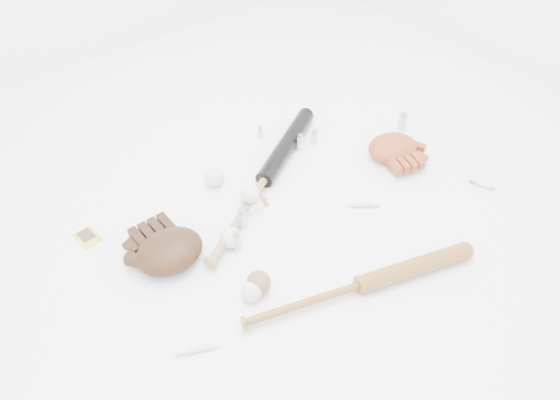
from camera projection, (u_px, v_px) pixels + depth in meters
bat_dark at (265, 179)px, 2.09m from camera, size 0.88×0.52×0.07m
bat_wood at (360, 285)px, 1.73m from camera, size 0.81×0.32×0.06m
glove_dark at (169, 251)px, 1.81m from camera, size 0.28×0.28×0.10m
glove_tan at (393, 147)px, 2.22m from camera, size 0.31×0.31×0.09m
trading_card at (88, 237)px, 1.91m from camera, size 0.08×0.10×0.01m
pedestal at (251, 205)px, 2.01m from camera, size 0.10×0.10×0.04m
baseball_on_pedestal at (250, 194)px, 1.97m from camera, size 0.07×0.07×0.07m
baseball_left at (252, 291)px, 1.70m from camera, size 0.07×0.07×0.07m
baseball_upper at (214, 177)px, 2.09m from camera, size 0.08×0.08×0.08m
baseball_mid at (230, 238)px, 1.86m from camera, size 0.07×0.07×0.07m
baseball_aged at (259, 283)px, 1.72m from camera, size 0.08×0.08×0.08m
syringe_0 at (200, 349)px, 1.58m from camera, size 0.16×0.10×0.02m
syringe_1 at (362, 205)px, 2.02m from camera, size 0.14×0.12×0.02m
syringe_2 at (262, 194)px, 2.07m from camera, size 0.08×0.14×0.02m
syringe_3 at (484, 186)px, 2.10m from camera, size 0.07×0.13×0.02m
vial_0 at (300, 142)px, 2.25m from camera, size 0.03×0.03×0.07m
vial_1 at (260, 132)px, 2.32m from camera, size 0.02×0.02×0.06m
vial_2 at (242, 218)px, 1.93m from camera, size 0.03×0.03×0.08m
vial_3 at (402, 121)px, 2.35m from camera, size 0.04×0.04×0.08m
vial_4 at (237, 241)px, 1.85m from camera, size 0.03×0.03×0.07m
vial_5 at (314, 137)px, 2.29m from camera, size 0.02×0.02×0.06m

